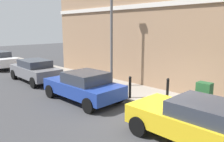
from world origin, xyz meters
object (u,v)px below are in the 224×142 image
car_yellow (204,123)px  bollard_far_kerb (130,86)px  car_grey (35,70)px  utility_cabinet (204,98)px  lamppost (112,29)px  car_blue (84,86)px  bollard_near_cabinet (168,89)px

car_yellow → bollard_far_kerb: car_yellow is taller
car_grey → bollard_far_kerb: car_grey is taller
car_yellow → car_grey: (0.22, 10.99, 0.02)m
utility_cabinet → lamppost: bearing=88.5°
car_blue → bollard_far_kerb: (1.50, -1.58, -0.02)m
car_blue → bollard_near_cabinet: (2.40, -3.02, -0.02)m
bollard_near_cabinet → bollard_far_kerb: bearing=122.1°
car_grey → lamppost: lamppost is taller
car_yellow → bollard_near_cabinet: (2.49, 2.72, -0.01)m
bollard_near_cabinet → utility_cabinet: bearing=-93.4°
car_blue → lamppost: lamppost is taller
car_yellow → car_blue: (0.08, 5.74, 0.00)m
car_yellow → lamppost: 7.30m
bollard_near_cabinet → lamppost: lamppost is taller
car_yellow → lamppost: lamppost is taller
car_yellow → bollard_near_cabinet: 3.68m
car_blue → utility_cabinet: (2.30, -4.70, -0.04)m
bollard_far_kerb → lamppost: size_ratio=0.18×
car_blue → bollard_far_kerb: 2.18m
lamppost → car_blue: bearing=-166.1°
lamppost → bollard_far_kerb: bearing=-113.3°
car_grey → bollard_near_cabinet: 8.58m
car_blue → car_grey: size_ratio=0.96×
utility_cabinet → bollard_near_cabinet: bearing=86.6°
car_blue → lamppost: bearing=-77.1°
car_blue → bollard_far_kerb: bearing=-137.5°
lamppost → utility_cabinet: bearing=-91.5°
car_grey → lamppost: bearing=-152.0°
car_grey → bollard_far_kerb: (1.36, -6.83, -0.04)m
car_yellow → lamppost: (2.52, 6.34, 2.58)m
car_yellow → bollard_near_cabinet: size_ratio=4.28×
car_grey → lamppost: size_ratio=0.74×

